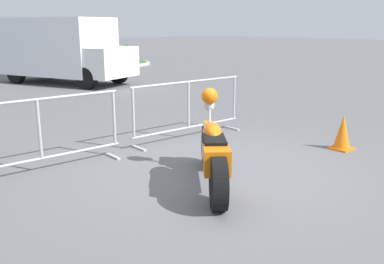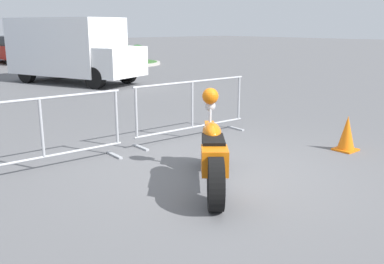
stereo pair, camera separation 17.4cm
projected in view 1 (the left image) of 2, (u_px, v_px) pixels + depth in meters
name	position (u px, v px, depth m)	size (l,w,h in m)	color
ground_plane	(216.00, 171.00, 6.17)	(120.00, 120.00, 0.00)	#5B5B5E
motorcycle	(213.00, 152.00, 5.50)	(1.50, 1.72, 1.20)	black
crowd_barrier_near	(40.00, 134.00, 6.00)	(2.48, 0.54, 1.07)	#9EA0A5
crowd_barrier_far	(189.00, 108.00, 7.85)	(2.48, 0.54, 1.07)	#9EA0A5
delivery_van	(61.00, 48.00, 15.30)	(3.52, 5.36, 2.31)	white
planter_island	(113.00, 57.00, 23.01)	(4.08, 4.08, 1.23)	#ADA89E
traffic_cone	(343.00, 133.00, 7.20)	(0.34, 0.34, 0.59)	orange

